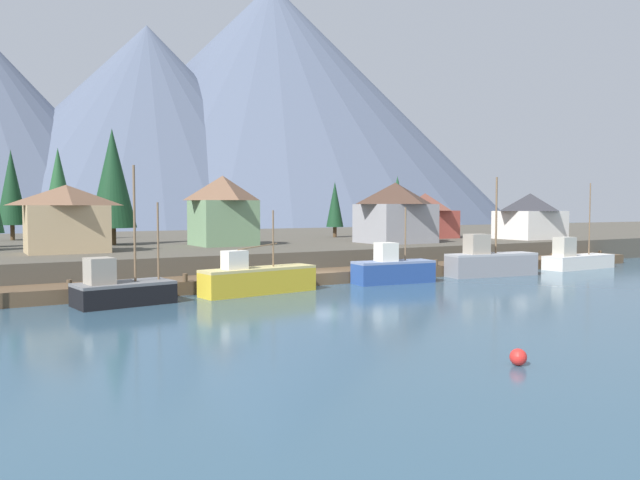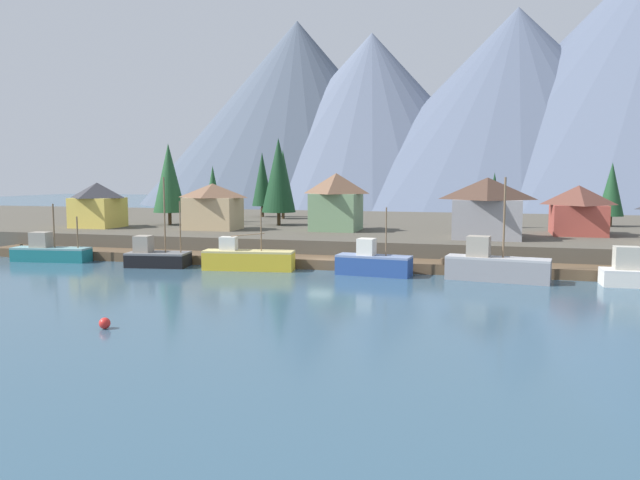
{
  "view_description": "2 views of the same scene",
  "coord_description": "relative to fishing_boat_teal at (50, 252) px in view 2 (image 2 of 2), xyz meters",
  "views": [
    {
      "loc": [
        -26.18,
        -44.05,
        6.48
      ],
      "look_at": [
        1.07,
        2.89,
        3.6
      ],
      "focal_mm": 34.77,
      "sensor_mm": 36.0,
      "label": 1
    },
    {
      "loc": [
        16.1,
        -58.89,
        9.41
      ],
      "look_at": [
        -1.0,
        3.43,
        2.66
      ],
      "focal_mm": 34.58,
      "sensor_mm": 36.0,
      "label": 2
    }
  ],
  "objects": [
    {
      "name": "conifer_mid_left",
      "position": [
        62.72,
        34.45,
        6.55
      ],
      "size": [
        3.37,
        3.37,
        8.76
      ],
      "color": "#4C3823",
      "rests_on": "shoreline_bank"
    },
    {
      "name": "conifer_back_right",
      "position": [
        6.84,
        27.46,
        6.36
      ],
      "size": [
        2.6,
        2.6,
        8.44
      ],
      "color": "#4C3823",
      "rests_on": "shoreline_bank"
    },
    {
      "name": "conifer_mid_right",
      "position": [
        9.69,
        40.72,
        7.82
      ],
      "size": [
        3.47,
        3.47,
        10.87
      ],
      "color": "#4C3823",
      "rests_on": "shoreline_bank"
    },
    {
      "name": "mountain_west_peak",
      "position": [
        -19.8,
        154.69,
        30.67
      ],
      "size": [
        109.57,
        109.57,
        63.4
      ],
      "primitive_type": "cone",
      "color": "#475160",
      "rests_on": "ground_plane"
    },
    {
      "name": "fishing_boat_grey",
      "position": [
        47.35,
        -0.12,
        0.3
      ],
      "size": [
        9.27,
        3.54,
        9.3
      ],
      "rotation": [
        0.0,
        0.0,
        -0.14
      ],
      "color": "gray",
      "rests_on": "ground_plane"
    },
    {
      "name": "conifer_near_right",
      "position": [
        47.29,
        27.73,
        5.81
      ],
      "size": [
        2.3,
        2.3,
        7.38
      ],
      "color": "#4C3823",
      "rests_on": "shoreline_bank"
    },
    {
      "name": "house_grey",
      "position": [
        46.46,
        13.42,
        4.92
      ],
      "size": [
        7.59,
        6.82,
        6.74
      ],
      "color": "gray",
      "rests_on": "shoreline_bank"
    },
    {
      "name": "house_red",
      "position": [
        56.81,
        20.72,
        4.44
      ],
      "size": [
        6.18,
        7.24,
        5.8
      ],
      "color": "#9E4238",
      "rests_on": "shoreline_bank"
    },
    {
      "name": "house_green",
      "position": [
        27.99,
        18.57,
        5.18
      ],
      "size": [
        6.08,
        6.2,
        7.26
      ],
      "color": "#6B8E66",
      "rests_on": "shoreline_bank"
    },
    {
      "name": "house_yellow",
      "position": [
        -4.1,
        14.73,
        4.55
      ],
      "size": [
        6.04,
        5.68,
        6.02
      ],
      "color": "gold",
      "rests_on": "shoreline_bank"
    },
    {
      "name": "mountain_central_peak",
      "position": [
        7.59,
        150.62,
        27.4
      ],
      "size": [
        103.91,
        103.91,
        56.85
      ],
      "primitive_type": "cone",
      "color": "slate",
      "rests_on": "ground_plane"
    },
    {
      "name": "conifer_centre",
      "position": [
        3.06,
        21.2,
        8.09
      ],
      "size": [
        4.52,
        4.52,
        11.47
      ],
      "color": "#4C3823",
      "rests_on": "shoreline_bank"
    },
    {
      "name": "shoreline_bank",
      "position": [
        30.54,
        33.75,
        0.22
      ],
      "size": [
        400.0,
        56.0,
        2.5
      ],
      "primitive_type": "cube",
      "color": "#4C473D",
      "rests_on": "ground_plane"
    },
    {
      "name": "fishing_boat_blue",
      "position": [
        36.16,
        0.12,
        0.12
      ],
      "size": [
        7.27,
        3.03,
        6.48
      ],
      "rotation": [
        0.0,
        0.0,
        -0.1
      ],
      "color": "navy",
      "rests_on": "ground_plane"
    },
    {
      "name": "conifer_near_left",
      "position": [
        14.51,
        37.37,
        7.89
      ],
      "size": [
        3.79,
        3.79,
        11.06
      ],
      "color": "#4C3823",
      "rests_on": "shoreline_bank"
    },
    {
      "name": "conifer_back_left",
      "position": [
        18.18,
        24.69,
        8.47
      ],
      "size": [
        4.76,
        4.76,
        12.19
      ],
      "color": "#4C3823",
      "rests_on": "shoreline_bank"
    },
    {
      "name": "dock",
      "position": [
        30.54,
        3.73,
        -0.53
      ],
      "size": [
        80.0,
        4.0,
        1.6
      ],
      "color": "brown",
      "rests_on": "ground_plane"
    },
    {
      "name": "channel_buoy",
      "position": [
        23.95,
        -24.73,
        -0.68
      ],
      "size": [
        0.7,
        0.7,
        0.7
      ],
      "primitive_type": "sphere",
      "color": "red",
      "rests_on": "ground_plane"
    },
    {
      "name": "ground_plane",
      "position": [
        30.54,
        21.75,
        -1.53
      ],
      "size": [
        400.0,
        400.0,
        1.0
      ],
      "primitive_type": "cube",
      "color": "#335166"
    },
    {
      "name": "house_tan",
      "position": [
        12.35,
        15.63,
        4.5
      ],
      "size": [
        6.97,
        4.97,
        5.93
      ],
      "color": "tan",
      "rests_on": "shoreline_bank"
    },
    {
      "name": "fishing_boat_yellow",
      "position": [
        23.43,
        -0.09,
        0.07
      ],
      "size": [
        9.31,
        3.4,
        6.25
      ],
      "rotation": [
        0.0,
        0.0,
        0.13
      ],
      "color": "gold",
      "rests_on": "ground_plane"
    },
    {
      "name": "mountain_east_peak",
      "position": [
        53.84,
        146.24,
        29.39
      ],
      "size": [
        118.95,
        118.95,
        60.83
      ],
      "primitive_type": "cone",
      "color": "#4C566B",
      "rests_on": "ground_plane"
    },
    {
      "name": "fishing_boat_teal",
      "position": [
        0.0,
        0.0,
        0.0
      ],
      "size": [
        8.79,
        3.22,
        6.37
      ],
      "rotation": [
        0.0,
        0.0,
        0.11
      ],
      "color": "#196B70",
      "rests_on": "ground_plane"
    },
    {
      "name": "fishing_boat_black",
      "position": [
        13.39,
        -0.41,
        -0.01
      ],
      "size": [
        6.61,
        3.92,
        9.29
      ],
      "rotation": [
        0.0,
        0.0,
        0.14
      ],
      "color": "black",
      "rests_on": "ground_plane"
    }
  ]
}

